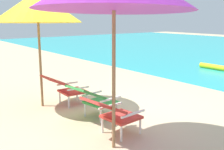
{
  "coord_description": "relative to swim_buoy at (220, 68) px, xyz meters",
  "views": [
    {
      "loc": [
        4.16,
        -2.96,
        1.85
      ],
      "look_at": [
        0.0,
        0.2,
        0.75
      ],
      "focal_mm": 44.67,
      "sensor_mm": 36.0,
      "label": 1
    }
  ],
  "objects": [
    {
      "name": "lounge_chair_right",
      "position": [
        2.06,
        -6.3,
        0.31
      ],
      "size": [
        0.6,
        0.91,
        0.68
      ],
      "color": "red",
      "rests_on": "ground_plane"
    },
    {
      "name": "swim_buoy",
      "position": [
        0.0,
        0.0,
        0.0
      ],
      "size": [
        1.6,
        0.18,
        0.18
      ],
      "primitive_type": "cylinder",
      "rotation": [
        0.0,
        1.57,
        0.0
      ],
      "color": "yellow",
      "rests_on": "ocean_band"
    },
    {
      "name": "lounge_chair_left",
      "position": [
        0.21,
        -6.15,
        0.31
      ],
      "size": [
        0.57,
        0.9,
        0.68
      ],
      "color": "red",
      "rests_on": "ground_plane"
    },
    {
      "name": "beach_umbrella_left",
      "position": [
        -0.06,
        -6.56,
        1.94
      ],
      "size": [
        2.39,
        2.38,
        2.38
      ],
      "color": "olive",
      "rests_on": "ground_plane"
    },
    {
      "name": "ground_plane",
      "position": [
        1.15,
        -1.84,
        -0.1
      ],
      "size": [
        40.0,
        40.0,
        0.0
      ],
      "primitive_type": "plane",
      "color": "#CCB78E"
    },
    {
      "name": "lounge_chair_center",
      "position": [
        1.25,
        -6.11,
        0.31
      ],
      "size": [
        0.64,
        0.93,
        0.68
      ],
      "color": "#338E3D",
      "rests_on": "ground_plane"
    }
  ]
}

